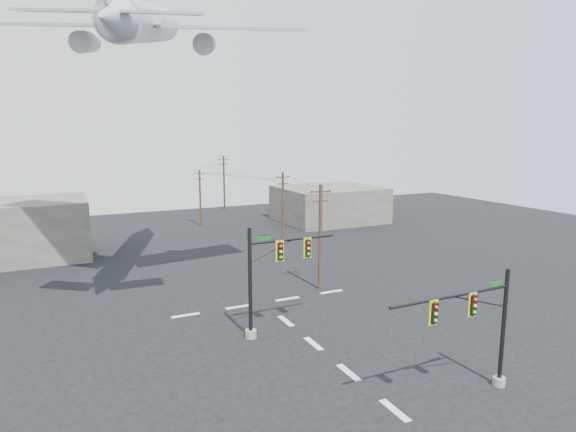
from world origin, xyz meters
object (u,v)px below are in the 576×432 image
utility_pole_a (320,235)px  utility_pole_b (283,207)px  signal_mast_far (269,278)px  airliner (145,24)px  utility_pole_d (224,181)px  signal_mast_near (481,328)px  utility_pole_c (200,197)px

utility_pole_a → utility_pole_b: bearing=80.8°
signal_mast_far → utility_pole_a: utility_pole_a is taller
utility_pole_a → airliner: airliner is taller
utility_pole_d → airliner: airliner is taller
signal_mast_far → airliner: bearing=111.6°
utility_pole_b → airliner: size_ratio=0.33×
signal_mast_far → utility_pole_a: bearing=41.9°
utility_pole_b → airliner: (-16.44, -10.89, 16.52)m
signal_mast_near → signal_mast_far: (-6.55, 10.94, 0.38)m
utility_pole_b → utility_pole_a: bearing=-106.3°
signal_mast_far → airliner: size_ratio=0.28×
utility_pole_a → airliner: size_ratio=0.35×
utility_pole_b → utility_pole_d: utility_pole_d is taller
utility_pole_c → utility_pole_d: utility_pole_d is taller
utility_pole_d → signal_mast_far: bearing=-90.7°
utility_pole_c → airliner: airliner is taller
signal_mast_near → utility_pole_c: size_ratio=0.96×
utility_pole_a → utility_pole_d: size_ratio=0.96×
utility_pole_a → utility_pole_c: 31.10m
signal_mast_far → utility_pole_d: utility_pole_d is taller
signal_mast_near → airliner: airliner is taller
signal_mast_near → utility_pole_a: 17.64m
signal_mast_near → signal_mast_far: signal_mast_far is taller
signal_mast_far → utility_pole_c: utility_pole_c is taller
signal_mast_near → utility_pole_d: (6.87, 61.49, 1.34)m
utility_pole_b → utility_pole_d: (1.80, 27.49, 0.38)m
utility_pole_a → utility_pole_c: (-1.59, 31.06, -0.49)m
signal_mast_far → utility_pole_c: bearing=81.2°
signal_mast_near → utility_pole_a: bearing=87.2°
utility_pole_c → airliner: bearing=-88.9°
utility_pole_c → signal_mast_far: bearing=-75.1°
signal_mast_near → utility_pole_d: bearing=83.6°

